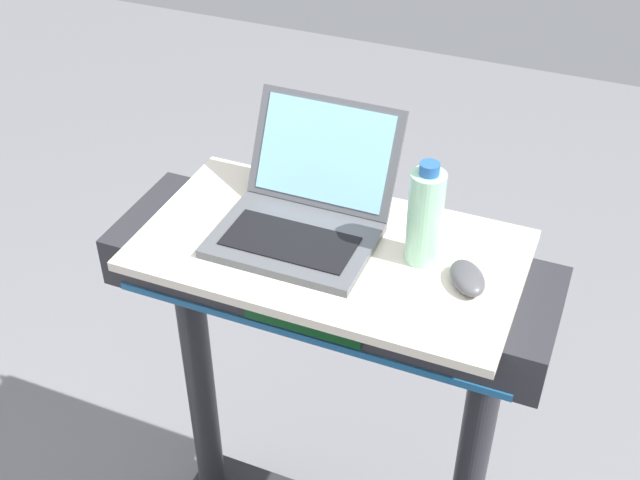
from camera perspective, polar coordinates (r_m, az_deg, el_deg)
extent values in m
cylinder|color=#28282D|center=(2.07, -8.32, -9.93)|extent=(0.07, 0.07, 0.80)
cylinder|color=#28282D|center=(1.91, 10.42, -15.56)|extent=(0.07, 0.07, 0.80)
cube|color=#28282D|center=(1.64, 0.66, -2.50)|extent=(0.90, 0.28, 0.11)
cube|color=#0C3F19|center=(1.54, -1.32, -5.64)|extent=(0.24, 0.01, 0.06)
cube|color=#1E598C|center=(1.57, -1.28, -6.82)|extent=(0.81, 0.00, 0.02)
cube|color=beige|center=(1.60, 0.68, -0.71)|extent=(0.75, 0.42, 0.02)
cube|color=#515459|center=(1.60, -1.86, -0.02)|extent=(0.31, 0.22, 0.02)
cube|color=black|center=(1.58, -2.11, -0.06)|extent=(0.25, 0.12, 0.00)
cube|color=#515459|center=(1.66, 0.35, 6.12)|extent=(0.31, 0.11, 0.20)
cube|color=#8CCCF2|center=(1.65, 0.29, 6.11)|extent=(0.27, 0.09, 0.18)
ellipsoid|color=#4C4C51|center=(1.52, 10.22, -2.60)|extent=(0.10, 0.12, 0.03)
cylinder|color=#9EDBB2|center=(1.52, 7.32, 1.54)|extent=(0.07, 0.07, 0.19)
cylinder|color=#2659A5|center=(1.46, 7.64, 4.93)|extent=(0.04, 0.04, 0.02)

